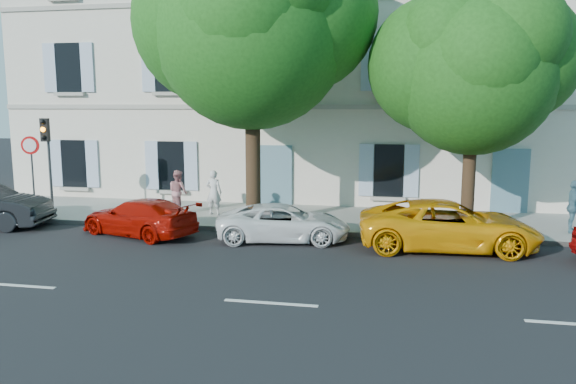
% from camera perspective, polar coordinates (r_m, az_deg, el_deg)
% --- Properties ---
extents(ground, '(90.00, 90.00, 0.00)m').
position_cam_1_polar(ground, '(15.69, 1.49, -6.27)').
color(ground, black).
extents(sidewalk, '(36.00, 4.50, 0.15)m').
position_cam_1_polar(sidewalk, '(19.96, 3.62, -2.75)').
color(sidewalk, '#A09E96').
rests_on(sidewalk, ground).
extents(kerb, '(36.00, 0.16, 0.16)m').
position_cam_1_polar(kerb, '(17.86, 2.71, -4.13)').
color(kerb, '#9E998E').
rests_on(kerb, ground).
extents(building, '(28.00, 7.00, 12.00)m').
position_cam_1_polar(building, '(25.32, 5.49, 13.18)').
color(building, beige).
rests_on(building, ground).
extents(car_red_coupe, '(4.34, 2.90, 1.17)m').
position_cam_1_polar(car_red_coupe, '(18.31, -14.88, -2.48)').
color(car_red_coupe, '#A00D04').
rests_on(car_red_coupe, ground).
extents(car_white_coupe, '(4.23, 2.40, 1.11)m').
position_cam_1_polar(car_white_coupe, '(17.02, -0.45, -3.13)').
color(car_white_coupe, white).
rests_on(car_white_coupe, ground).
extents(car_yellow_supercar, '(5.16, 2.60, 1.40)m').
position_cam_1_polar(car_yellow_supercar, '(16.63, 16.01, -3.26)').
color(car_yellow_supercar, orange).
rests_on(car_yellow_supercar, ground).
extents(tree_left, '(6.24, 6.24, 9.68)m').
position_cam_1_polar(tree_left, '(18.48, -3.71, 15.96)').
color(tree_left, '#3A2819').
rests_on(tree_left, sidewalk).
extents(tree_right, '(4.92, 4.92, 7.58)m').
position_cam_1_polar(tree_right, '(18.05, 18.36, 11.34)').
color(tree_right, '#3A2819').
rests_on(tree_right, sidewalk).
extents(traffic_light, '(0.29, 0.39, 3.47)m').
position_cam_1_polar(traffic_light, '(21.62, -23.31, 4.36)').
color(traffic_light, '#383A3D').
rests_on(traffic_light, sidewalk).
extents(road_sign, '(0.65, 0.18, 2.82)m').
position_cam_1_polar(road_sign, '(22.20, -24.63, 3.15)').
color(road_sign, '#383A3D').
rests_on(road_sign, sidewalk).
extents(pedestrian_a, '(0.62, 0.43, 1.61)m').
position_cam_1_polar(pedestrian_a, '(20.38, -7.54, -0.04)').
color(pedestrian_a, silver).
rests_on(pedestrian_a, sidewalk).
extents(pedestrian_b, '(0.98, 0.93, 1.59)m').
position_cam_1_polar(pedestrian_b, '(20.87, -11.08, 0.04)').
color(pedestrian_b, '#B77579').
rests_on(pedestrian_b, sidewalk).
extents(pedestrian_c, '(0.63, 1.04, 1.65)m').
position_cam_1_polar(pedestrian_c, '(19.43, 27.01, -1.34)').
color(pedestrian_c, teal).
rests_on(pedestrian_c, sidewalk).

